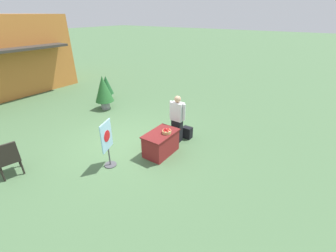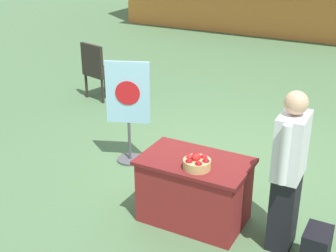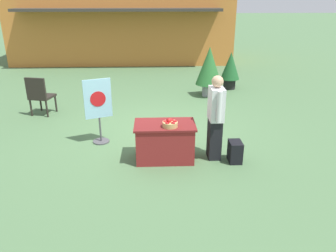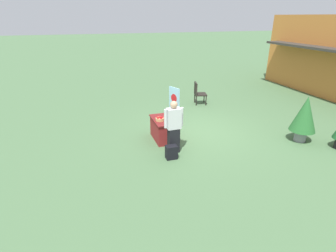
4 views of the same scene
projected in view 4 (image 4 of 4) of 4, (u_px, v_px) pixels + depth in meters
ground_plane at (198, 131)px, 9.74m from camera, size 120.00×120.00×0.00m
display_table at (164, 129)px, 9.01m from camera, size 1.18×0.72×0.75m
apple_basket at (160, 119)px, 8.71m from camera, size 0.29×0.29×0.16m
person_visitor at (174, 127)px, 7.97m from camera, size 0.27×0.61×1.67m
backpack at (171, 152)px, 7.83m from camera, size 0.24×0.34×0.42m
poster_board at (174, 103)px, 10.32m from camera, size 0.56×0.36×1.43m
patio_chair at (198, 92)px, 12.57m from camera, size 0.67×0.67×1.06m
potted_plant_near_right at (305, 115)px, 8.68m from camera, size 0.84×0.84×1.57m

